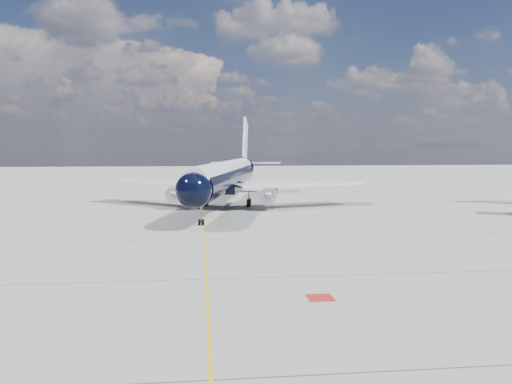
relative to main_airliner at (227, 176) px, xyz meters
The scene contains 4 objects.
ground 9.01m from the main_airliner, 117.38° to the right, with size 320.00×320.00×0.00m, color gray.
taxiway_centerline 13.22m from the main_airliner, 106.69° to the right, with size 0.16×160.00×0.01m, color gold.
red_marking 47.21m from the main_airliner, 86.05° to the right, with size 1.60×1.60×0.01m, color maroon.
main_airliner is the anchor object (origin of this frame).
Camera 1 is at (-0.29, -38.86, 9.16)m, focal length 35.00 mm.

